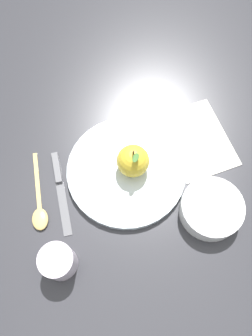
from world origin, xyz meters
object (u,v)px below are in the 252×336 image
Objects in this scene: apple at (134,162)px; side_bowl at (211,208)px; dinner_plate at (126,170)px; cup at (58,261)px; knife at (60,185)px; linen_napkin at (197,139)px; spoon at (39,210)px.

side_bowl is at bearing 40.55° from apple.
dinner_plate is at bearing -109.86° from apple.
knife is (-0.16, 0.04, -0.04)m from cup.
side_bowl is 0.18m from linen_napkin.
knife is 0.33m from linen_napkin.
dinner_plate is 3.17× the size of apple.
cup reaches higher than knife.
apple is 0.44× the size of linen_napkin.
side_bowl is 0.36m from spoon.
cup reaches higher than spoon.
cup is (0.14, -0.21, -0.01)m from apple.
dinner_plate is 0.15m from knife.
knife is at bearing -97.78° from apple.
apple is at bearing 70.14° from dinner_plate.
linen_napkin is at bearing 96.29° from dinner_plate.
side_bowl is (0.14, 0.12, -0.03)m from apple.
apple reaches higher than side_bowl.
spoon is at bearing -85.31° from apple.
spoon reaches higher than knife.
knife is at bearing -89.43° from linen_napkin.
cup reaches higher than side_bowl.
side_bowl is (0.15, 0.14, 0.02)m from dinner_plate.
linen_napkin is (-0.00, 0.33, -0.00)m from knife.
apple is 0.17m from knife.
side_bowl is at bearing 42.79° from dinner_plate.
apple is at bearing -81.38° from linen_napkin.
dinner_plate is 3.74× the size of cup.
apple is at bearing 82.22° from knife.
dinner_plate is 0.05m from apple.
knife reaches higher than linen_napkin.
cup is 0.17m from knife.
apple is 0.19m from side_bowl.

